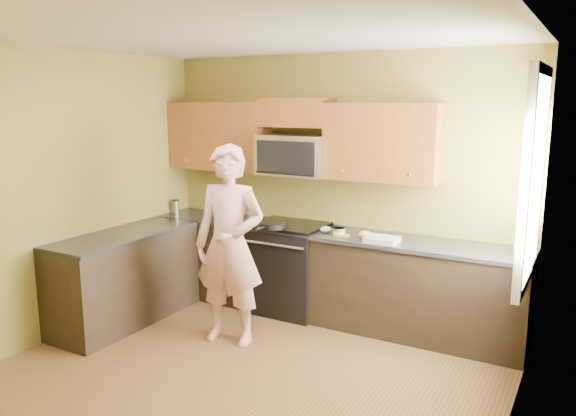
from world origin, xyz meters
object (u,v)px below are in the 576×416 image
Objects in this scene: microwave at (295,175)px; travel_mug at (176,213)px; stove at (289,267)px; butter_tub at (339,235)px; woman at (230,245)px; frying_pan at (273,228)px.

travel_mug is at bearing -174.19° from microwave.
travel_mug reaches higher than stove.
stove is at bearing 171.12° from butter_tub.
butter_tub is (0.71, 0.85, -0.00)m from woman.
microwave reaches higher than frying_pan.
butter_tub is at bearing -8.88° from stove.
woman is 4.14× the size of frying_pan.
butter_tub reaches higher than stove.
stove is 5.81× the size of travel_mug.
stove is 1.25× the size of microwave.
frying_pan is at bearing -96.44° from microwave.
microwave is at bearing 160.23° from butter_tub.
frying_pan is (0.05, 0.69, 0.03)m from woman.
travel_mug is (-1.41, 0.92, -0.00)m from woman.
frying_pan reaches higher than stove.
frying_pan is (-0.04, -0.38, -0.50)m from microwave.
frying_pan is at bearing -166.43° from butter_tub.
stove is at bearing 1.06° from travel_mug.
stove is 0.77m from butter_tub.
travel_mug is at bearing -178.94° from stove.
stove is at bearing -90.00° from microwave.
woman is at bearing -95.53° from stove.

